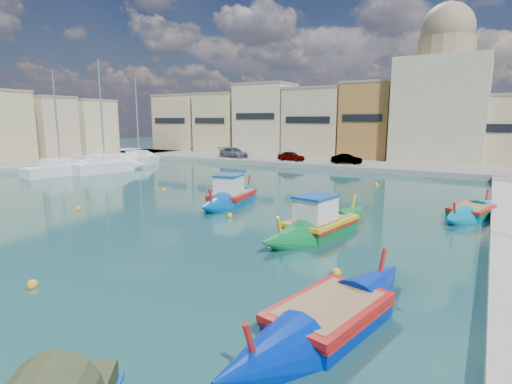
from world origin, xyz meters
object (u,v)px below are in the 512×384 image
Objects in this scene: yacht_north at (146,160)px; yacht_mid at (75,169)px; luzzu_blue_south at (329,318)px; luzzu_cyan_mid at (471,213)px; yacht_midnorth at (117,166)px; luzzu_turquoise_cabin at (320,226)px; luzzu_blue_cabin at (232,198)px; church_block at (442,96)px.

yacht_north reaches higher than yacht_mid.
luzzu_cyan_mid is at bearing 80.55° from luzzu_blue_south.
luzzu_blue_south is 0.72× the size of yacht_midnorth.
luzzu_blue_south is (3.62, -8.54, -0.10)m from luzzu_turquoise_cabin.
luzzu_turquoise_cabin is 8.71m from luzzu_blue_cabin.
yacht_mid is at bearing 169.56° from luzzu_blue_cabin.
luzzu_cyan_mid is 0.61× the size of yacht_midnorth.
yacht_mid is at bearing 154.19° from luzzu_blue_south.
church_block is 2.13× the size of luzzu_blue_cabin.
luzzu_blue_south is at bearing -99.45° from luzzu_cyan_mid.
yacht_north is at bearing 95.67° from yacht_mid.
luzzu_blue_cabin is at bearing -32.78° from yacht_north.
luzzu_blue_cabin is 0.77× the size of yacht_north.
church_block reaches higher than yacht_mid.
luzzu_blue_cabin reaches higher than luzzu_blue_south.
yacht_midnorth is (-31.96, 20.23, 0.23)m from luzzu_blue_south.
church_block reaches higher than luzzu_turquoise_cabin.
luzzu_cyan_mid is at bearing 50.60° from luzzu_turquoise_cabin.
yacht_midnorth is (3.19, -7.33, 0.04)m from yacht_north.
yacht_north is at bearing 147.22° from luzzu_blue_cabin.
yacht_midnorth is at bearing 173.42° from luzzu_cyan_mid.
yacht_north reaches higher than luzzu_cyan_mid.
yacht_mid is at bearing -119.09° from yacht_midnorth.
yacht_mid is (-34.05, 16.47, 0.18)m from luzzu_blue_south.
yacht_midnorth is at bearing 147.67° from luzzu_blue_south.
luzzu_turquoise_cabin is at bearing -22.41° from yacht_midnorth.
luzzu_cyan_mid is 34.89m from yacht_midnorth.
yacht_north is 8.00m from yacht_midnorth.
luzzu_blue_cabin is 16.82m from luzzu_blue_south.
luzzu_blue_cabin is 14.70m from luzzu_cyan_mid.
luzzu_blue_south is at bearing -87.02° from church_block.
yacht_north is at bearing -153.19° from church_block.
luzzu_blue_south is 44.67m from yacht_north.
luzzu_turquoise_cabin is 9.28m from luzzu_blue_south.
luzzu_blue_cabin is at bearing 132.97° from luzzu_blue_south.
luzzu_blue_cabin is 21.97m from yacht_midnorth.
yacht_mid is at bearing -138.90° from church_block.
luzzu_blue_south is 37.82m from yacht_mid.
church_block is at bearing 26.81° from yacht_north.
yacht_mid reaches higher than luzzu_turquoise_cabin.
church_block is 2.10× the size of luzzu_blue_south.
luzzu_blue_cabin is 1.17× the size of luzzu_cyan_mid.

